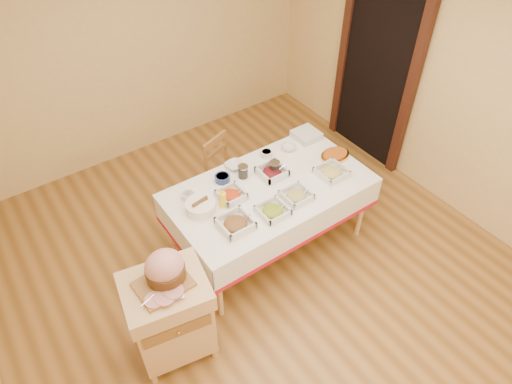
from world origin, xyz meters
The scene contains 23 objects.
room_shell centered at (0.00, 0.00, 1.30)m, with size 5.00×5.00×5.00m.
doorway centered at (2.20, 0.90, 1.11)m, with size 0.09×1.10×2.20m.
dining_table centered at (0.30, 0.30, 0.60)m, with size 1.82×1.02×0.76m.
butcher_cart centered at (-0.98, -0.18, 0.48)m, with size 0.68×0.60×0.85m.
dining_chair centered at (0.28, 1.02, 0.43)m, with size 0.47×0.46×0.83m.
ham_on_board centered at (-0.94, -0.15, 0.96)m, with size 0.40×0.38×0.26m.
serving_dish_a centered at (-0.22, 0.07, 0.80)m, with size 0.26×0.26×0.11m.
serving_dish_b centered at (0.12, 0.02, 0.79)m, with size 0.24×0.24×0.10m.
serving_dish_c centered at (0.40, 0.05, 0.79)m, with size 0.23×0.23×0.09m.
serving_dish_d centered at (0.86, 0.11, 0.79)m, with size 0.25×0.25×0.10m.
serving_dish_e centered at (-0.06, 0.38, 0.79)m, with size 0.23×0.22×0.10m.
serving_dish_f centered at (0.41, 0.42, 0.80)m, with size 0.25×0.24×0.11m.
small_bowl_left centered at (-0.37, 0.59, 0.79)m, with size 0.12×0.12×0.05m.
small_bowl_mid centered at (0.00, 0.62, 0.79)m, with size 0.14×0.14×0.06m.
small_bowl_right centered at (0.54, 0.68, 0.79)m, with size 0.11×0.11×0.06m.
bowl_white_imported centered at (0.19, 0.71, 0.78)m, with size 0.17×0.17×0.04m, color silver.
bowl_small_imported centered at (0.78, 0.64, 0.78)m, with size 0.14×0.14×0.04m, color silver.
preserve_jar_left centered at (0.18, 0.55, 0.82)m, with size 0.10×0.10×0.12m.
preserve_jar_right centered at (0.45, 0.43, 0.82)m, with size 0.10×0.10×0.13m.
mustard_bottle centered at (-0.17, 0.33, 0.84)m, with size 0.06×0.06×0.19m.
bread_basket centered at (-0.36, 0.39, 0.81)m, with size 0.26×0.26×0.11m.
plate_stack centered at (1.04, 0.69, 0.80)m, with size 0.24×0.24×0.07m.
brass_platter centered at (1.08, 0.29, 0.78)m, with size 0.31×0.22×0.04m.
Camera 1 is at (-1.55, -2.11, 3.50)m, focal length 32.00 mm.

